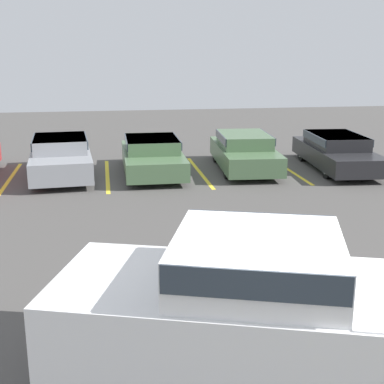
{
  "coord_description": "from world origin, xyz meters",
  "views": [
    {
      "loc": [
        -2.34,
        -5.55,
        3.86
      ],
      "look_at": [
        -0.6,
        5.04,
        1.0
      ],
      "focal_mm": 50.0,
      "sensor_mm": 36.0,
      "label": 1
    }
  ],
  "objects_px": {
    "pickup_truck": "(280,308)",
    "parked_sedan_d": "(244,150)",
    "parked_sedan_c": "(152,154)",
    "parked_sedan_e": "(336,150)",
    "parked_sedan_b": "(61,155)"
  },
  "relations": [
    {
      "from": "parked_sedan_e",
      "to": "pickup_truck",
      "type": "bearing_deg",
      "value": -22.69
    },
    {
      "from": "pickup_truck",
      "to": "parked_sedan_c",
      "type": "height_order",
      "value": "pickup_truck"
    },
    {
      "from": "pickup_truck",
      "to": "parked_sedan_c",
      "type": "distance_m",
      "value": 11.32
    },
    {
      "from": "pickup_truck",
      "to": "parked_sedan_e",
      "type": "relative_size",
      "value": 1.21
    },
    {
      "from": "parked_sedan_b",
      "to": "parked_sedan_e",
      "type": "xyz_separation_m",
      "value": [
        8.99,
        -0.36,
        -0.04
      ]
    },
    {
      "from": "parked_sedan_b",
      "to": "parked_sedan_c",
      "type": "xyz_separation_m",
      "value": [
        2.86,
        -0.04,
        -0.05
      ]
    },
    {
      "from": "pickup_truck",
      "to": "parked_sedan_e",
      "type": "xyz_separation_m",
      "value": [
        5.62,
        10.99,
        -0.26
      ]
    },
    {
      "from": "pickup_truck",
      "to": "parked_sedan_b",
      "type": "bearing_deg",
      "value": 124.87
    },
    {
      "from": "parked_sedan_c",
      "to": "parked_sedan_d",
      "type": "xyz_separation_m",
      "value": [
        3.07,
        0.1,
        0.02
      ]
    },
    {
      "from": "parked_sedan_c",
      "to": "parked_sedan_d",
      "type": "relative_size",
      "value": 0.97
    },
    {
      "from": "pickup_truck",
      "to": "parked_sedan_d",
      "type": "xyz_separation_m",
      "value": [
        2.57,
        11.4,
        -0.24
      ]
    },
    {
      "from": "parked_sedan_b",
      "to": "parked_sedan_d",
      "type": "xyz_separation_m",
      "value": [
        5.93,
        0.06,
        -0.03
      ]
    },
    {
      "from": "parked_sedan_d",
      "to": "parked_sedan_c",
      "type": "bearing_deg",
      "value": -84.08
    },
    {
      "from": "parked_sedan_e",
      "to": "parked_sedan_b",
      "type": "bearing_deg",
      "value": -87.88
    },
    {
      "from": "pickup_truck",
      "to": "parked_sedan_c",
      "type": "xyz_separation_m",
      "value": [
        -0.51,
        11.3,
        -0.26
      ]
    }
  ]
}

